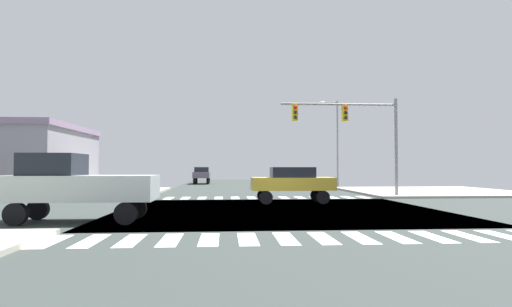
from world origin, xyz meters
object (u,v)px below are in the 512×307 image
object	(u,v)px
traffic_signal_mast	(351,123)
street_lamp	(335,136)
sedan_queued_3	(202,174)
sedan_nearside_1	(292,182)
pickup_crossing_1	(75,184)

from	to	relation	value
traffic_signal_mast	street_lamp	world-z (taller)	street_lamp
sedan_queued_3	sedan_nearside_1	bearing A→B (deg)	103.62
traffic_signal_mast	pickup_crossing_1	size ratio (longest dim) A/B	1.45
sedan_nearside_1	traffic_signal_mast	bearing A→B (deg)	130.72
traffic_signal_mast	sedan_queued_3	bearing A→B (deg)	115.62
traffic_signal_mast	sedan_queued_3	size ratio (longest dim) A/B	1.72
street_lamp	sedan_nearside_1	bearing A→B (deg)	-112.58
traffic_signal_mast	pickup_crossing_1	distance (m)	17.11
sedan_nearside_1	pickup_crossing_1	world-z (taller)	pickup_crossing_1
sedan_nearside_1	pickup_crossing_1	distance (m)	11.14
street_lamp	pickup_crossing_1	xyz separation A→B (m)	(-15.04, -22.34, -3.44)
pickup_crossing_1	sedan_queued_3	xyz separation A→B (m)	(2.49, 32.48, -0.17)
traffic_signal_mast	pickup_crossing_1	bearing A→B (deg)	-140.47
pickup_crossing_1	sedan_queued_3	bearing A→B (deg)	-4.39
traffic_signal_mast	sedan_nearside_1	world-z (taller)	traffic_signal_mast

